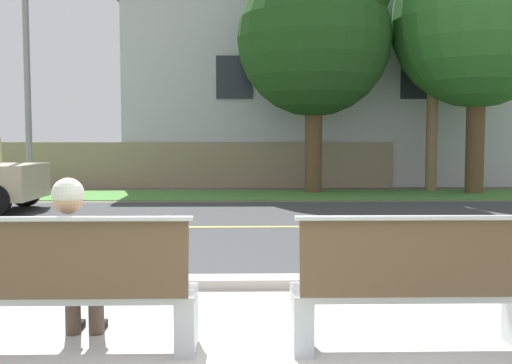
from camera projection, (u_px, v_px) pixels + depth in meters
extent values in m
plane|color=#665B4C|center=(243.00, 216.00, 11.80)|extent=(140.00, 140.00, 0.00)
cube|color=#B7B2A8|center=(244.00, 356.00, 4.22)|extent=(44.00, 3.60, 0.01)
cube|color=#ADA89E|center=(244.00, 282.00, 6.16)|extent=(44.00, 0.30, 0.11)
cube|color=#383A3D|center=(243.00, 227.00, 10.30)|extent=(52.00, 8.00, 0.01)
cube|color=#E0CC4C|center=(243.00, 227.00, 10.30)|extent=(48.00, 0.14, 0.01)
cube|color=#478438|center=(243.00, 195.00, 16.12)|extent=(48.00, 2.80, 0.02)
cube|color=silver|center=(187.00, 321.00, 4.30)|extent=(0.14, 0.40, 0.45)
cube|color=silver|center=(73.00, 294.00, 4.27)|extent=(1.74, 0.44, 0.05)
cube|color=brown|center=(64.00, 260.00, 4.05)|extent=(1.67, 0.12, 0.52)
cylinder|color=silver|center=(63.00, 219.00, 4.02)|extent=(1.74, 0.04, 0.04)
cube|color=silver|center=(302.00, 320.00, 4.32)|extent=(0.14, 0.40, 0.45)
cube|color=silver|center=(413.00, 292.00, 4.32)|extent=(1.74, 0.44, 0.05)
cube|color=brown|center=(422.00, 258.00, 4.10)|extent=(1.67, 0.12, 0.52)
cylinder|color=silver|center=(423.00, 218.00, 4.07)|extent=(1.74, 0.04, 0.04)
cylinder|color=#47382D|center=(65.00, 276.00, 4.45)|extent=(0.15, 0.42, 0.15)
cylinder|color=#47382D|center=(89.00, 276.00, 4.45)|extent=(0.15, 0.42, 0.15)
cylinder|color=#47382D|center=(73.00, 308.00, 4.66)|extent=(0.12, 0.12, 0.43)
cube|color=black|center=(76.00, 328.00, 4.75)|extent=(0.09, 0.24, 0.07)
cylinder|color=#47382D|center=(96.00, 308.00, 4.66)|extent=(0.12, 0.12, 0.43)
cube|color=black|center=(99.00, 327.00, 4.76)|extent=(0.09, 0.24, 0.07)
cube|color=gray|center=(69.00, 254.00, 4.25)|extent=(0.34, 0.20, 0.52)
cylinder|color=gray|center=(39.00, 251.00, 4.26)|extent=(0.09, 0.09, 0.46)
cylinder|color=gray|center=(100.00, 251.00, 4.27)|extent=(0.09, 0.09, 0.46)
sphere|color=tan|center=(68.00, 199.00, 4.23)|extent=(0.21, 0.21, 0.21)
sphere|color=beige|center=(68.00, 194.00, 4.22)|extent=(0.22, 0.22, 0.22)
cylinder|color=black|center=(25.00, 192.00, 13.40)|extent=(0.64, 0.18, 0.64)
cylinder|color=gray|center=(27.00, 56.00, 15.34)|extent=(0.16, 0.16, 7.21)
cylinder|color=brown|center=(313.00, 145.00, 16.82)|extent=(0.48, 0.48, 2.65)
sphere|color=#1E4719|center=(314.00, 39.00, 16.61)|extent=(4.24, 4.24, 4.24)
cylinder|color=brown|center=(475.00, 140.00, 16.64)|extent=(0.50, 0.50, 2.94)
sphere|color=#2D6B28|center=(478.00, 21.00, 16.40)|extent=(4.70, 4.70, 4.70)
cylinder|color=brown|center=(434.00, 35.00, 16.97)|extent=(0.32, 0.32, 8.84)
cube|color=gray|center=(181.00, 165.00, 18.51)|extent=(13.00, 0.36, 1.40)
cube|color=#B7BCC1|center=(314.00, 95.00, 21.63)|extent=(12.57, 6.40, 6.13)
cube|color=#474C56|center=(315.00, 0.00, 21.38)|extent=(13.57, 6.91, 0.60)
cube|color=#232833|center=(234.00, 77.00, 18.32)|extent=(1.10, 0.06, 1.30)
cube|color=#232833|center=(419.00, 78.00, 18.44)|extent=(1.10, 0.06, 1.30)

